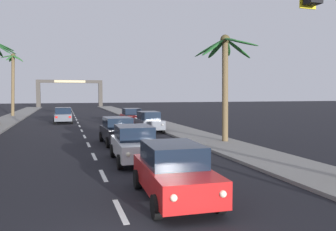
% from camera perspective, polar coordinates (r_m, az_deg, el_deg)
% --- Properties ---
extents(sidewalk_right, '(3.20, 110.00, 0.14)m').
position_cam_1_polar(sidewalk_right, '(28.03, 1.98, -2.61)').
color(sidewalk_right, gray).
rests_on(sidewalk_right, ground).
extents(lane_markings, '(4.28, 88.40, 0.01)m').
position_cam_1_polar(lane_markings, '(26.59, -13.23, -3.20)').
color(lane_markings, silver).
rests_on(lane_markings, ground).
extents(traffic_signal_mast, '(10.95, 0.41, 6.97)m').
position_cam_1_polar(traffic_signal_mast, '(7.67, 17.67, 17.60)').
color(traffic_signal_mast, '#2D2D33').
rests_on(traffic_signal_mast, ground).
extents(sedan_lead_at_stop_bar, '(2.09, 4.51, 1.68)m').
position_cam_1_polar(sedan_lead_at_stop_bar, '(10.19, 0.96, -9.47)').
color(sedan_lead_at_stop_bar, red).
rests_on(sedan_lead_at_stop_bar, ground).
extents(sedan_third_in_queue, '(2.05, 4.49, 1.68)m').
position_cam_1_polar(sedan_third_in_queue, '(15.72, -5.76, -4.78)').
color(sedan_third_in_queue, silver).
rests_on(sedan_third_in_queue, ground).
extents(sedan_fifth_in_queue, '(2.06, 4.49, 1.68)m').
position_cam_1_polar(sedan_fifth_in_queue, '(21.44, -8.53, -2.52)').
color(sedan_fifth_in_queue, black).
rests_on(sedan_fifth_in_queue, ground).
extents(sedan_oncoming_far, '(1.97, 4.46, 1.68)m').
position_cam_1_polar(sedan_oncoming_far, '(37.86, -17.42, 0.07)').
color(sedan_oncoming_far, '#4C515B').
rests_on(sedan_oncoming_far, ground).
extents(sedan_parked_nearest_kerb, '(1.99, 4.47, 1.68)m').
position_cam_1_polar(sedan_parked_nearest_kerb, '(33.86, -6.21, -0.20)').
color(sedan_parked_nearest_kerb, red).
rests_on(sedan_parked_nearest_kerb, ground).
extents(sedan_parked_mid_kerb, '(2.05, 4.49, 1.68)m').
position_cam_1_polar(sedan_parked_mid_kerb, '(28.01, -3.31, -1.01)').
color(sedan_parked_mid_kerb, '#4C515B').
rests_on(sedan_parked_mid_kerb, ground).
extents(palm_left_farthest, '(2.97, 2.80, 8.65)m').
position_cam_1_polar(palm_left_farthest, '(50.52, -24.92, 6.03)').
color(palm_left_farthest, brown).
rests_on(palm_left_farthest, ground).
extents(palm_right_second, '(3.79, 4.16, 6.89)m').
position_cam_1_polar(palm_right_second, '(21.65, 9.72, 8.15)').
color(palm_right_second, brown).
rests_on(palm_right_second, ground).
extents(town_gateway_arch, '(14.75, 0.90, 6.32)m').
position_cam_1_polar(town_gateway_arch, '(80.90, -16.36, 4.29)').
color(town_gateway_arch, '#423D38').
rests_on(town_gateway_arch, ground).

